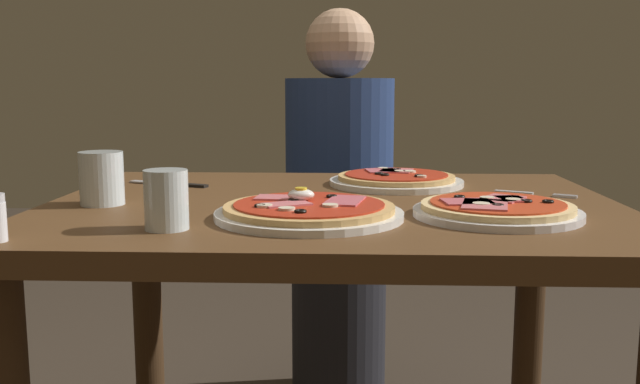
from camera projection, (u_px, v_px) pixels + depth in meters
name	position (u px, v px, depth m)	size (l,w,h in m)	color
dining_table	(333.00, 267.00, 1.32)	(1.05, 0.83, 0.75)	brown
pizza_foreground	(309.00, 211.00, 1.13)	(0.31, 0.31, 0.05)	white
pizza_across_left	(396.00, 180.00, 1.50)	(0.29, 0.29, 0.03)	white
pizza_across_right	(497.00, 210.00, 1.14)	(0.28, 0.28, 0.03)	white
water_glass_near	(166.00, 203.00, 1.04)	(0.07, 0.07, 0.09)	silver
water_glass_far	(102.00, 182.00, 1.26)	(0.08, 0.08, 0.10)	silver
fork	(528.00, 194.00, 1.37)	(0.15, 0.08, 0.00)	silver
knife	(174.00, 184.00, 1.50)	(0.19, 0.09, 0.01)	silver
diner_person	(340.00, 220.00, 2.10)	(0.32, 0.32, 1.18)	black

